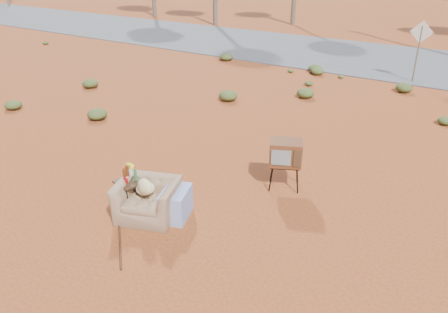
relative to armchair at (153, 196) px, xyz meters
The scene contains 8 objects.
ground 0.66m from the armchair, ahead, with size 140.00×140.00×0.00m, color #98471E.
highway 14.93m from the armchair, 88.14° to the left, with size 140.00×7.00×0.04m, color #565659.
armchair is the anchor object (origin of this frame).
tv_unit 2.75m from the armchair, 56.68° to the left, with size 0.78×0.71×1.02m.
side_table 0.54m from the armchair, behind, with size 0.52×0.52×0.89m.
rusty_bar 0.99m from the armchair, 87.73° to the right, with size 0.04×0.04×1.50m, color #4C2314.
road_sign 12.13m from the armchair, 80.55° to the left, with size 0.78×0.06×2.19m.
scrub_patch 4.35m from the armchair, 94.50° to the left, with size 17.49×8.07×0.33m.
Camera 1 is at (4.28, -4.85, 4.42)m, focal length 35.00 mm.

